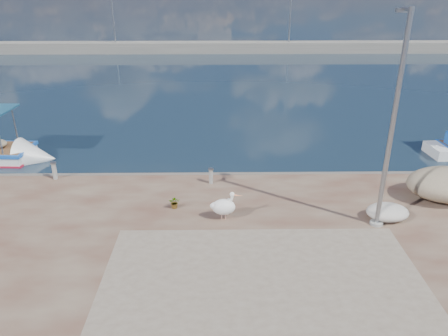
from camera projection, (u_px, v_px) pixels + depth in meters
ground at (226, 251)px, 14.30m from camera, size 1400.00×1400.00×0.00m
quay_patch at (266, 301)px, 11.37m from camera, size 9.00×7.00×0.01m
breakwater at (220, 47)px, 50.62m from camera, size 120.00×2.20×7.50m
pelican at (224, 206)px, 15.01m from camera, size 1.09×0.54×1.05m
lamp_post at (391, 133)px, 13.57m from camera, size 0.44×0.96×7.00m
bollard_near at (211, 175)px, 17.67m from camera, size 0.22×0.22×0.66m
bollard_far at (54, 170)px, 18.05m from camera, size 0.24×0.24×0.74m
potted_plant at (175, 202)px, 15.85m from camera, size 0.42×0.37×0.45m
net_pile_d at (387, 212)px, 15.10m from camera, size 1.46×1.09×0.55m
net_pile_c at (448, 184)px, 16.37m from camera, size 3.04×2.17×1.19m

